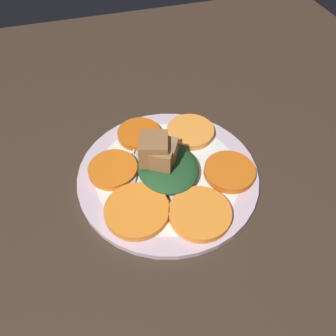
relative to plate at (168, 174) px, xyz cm
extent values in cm
cube|color=#38281E|center=(0.00, 0.00, -1.52)|extent=(120.00, 120.00, 2.00)
cylinder|color=silver|center=(0.00, 0.00, -0.02)|extent=(28.81, 28.81, 1.00)
cylinder|color=white|center=(0.00, 0.00, 0.03)|extent=(23.05, 23.05, 1.00)
cylinder|color=#D45F12|center=(-9.32, -2.54, 1.13)|extent=(7.47, 7.47, 1.11)
cylinder|color=orange|center=(-2.58, -8.34, 1.13)|extent=(7.81, 7.81, 1.11)
cylinder|color=orange|center=(6.03, -6.44, 1.13)|extent=(9.38, 9.38, 1.11)
cylinder|color=orange|center=(9.03, 2.07, 1.13)|extent=(8.98, 8.98, 1.11)
cylinder|color=orange|center=(3.05, 9.20, 1.13)|extent=(8.08, 8.08, 1.11)
cylinder|color=orange|center=(-7.33, 6.25, 1.13)|extent=(8.28, 8.28, 1.11)
ellipsoid|color=#1E4723|center=(0.00, 0.00, 1.68)|extent=(10.63, 9.57, 2.20)
cube|color=olive|center=(-1.37, -1.86, 4.94)|extent=(5.38, 5.38, 4.32)
cube|color=#9E754C|center=(-1.14, -0.23, 4.40)|extent=(4.40, 4.40, 3.23)
cube|color=olive|center=(0.28, -0.94, 4.42)|extent=(4.47, 4.47, 3.28)
cube|color=#B2B2B7|center=(1.83, -6.58, 0.78)|extent=(10.96, 5.68, 0.40)
cube|color=#B2B2B7|center=(-4.06, -3.95, 0.78)|extent=(2.21, 2.68, 0.40)
cube|color=#B2B2B7|center=(-7.18, -3.66, 0.78)|extent=(4.27, 2.12, 0.40)
cube|color=#B2B2B7|center=(-6.91, -3.05, 0.78)|extent=(4.27, 2.12, 0.40)
cube|color=#B2B2B7|center=(-6.64, -2.44, 0.78)|extent=(4.27, 2.12, 0.40)
cube|color=#B2B2B7|center=(-6.36, -1.83, 0.78)|extent=(4.27, 2.12, 0.40)
camera|label=1|loc=(31.93, -9.45, 40.74)|focal=35.00mm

